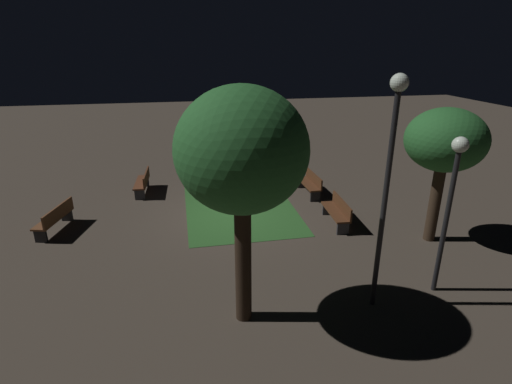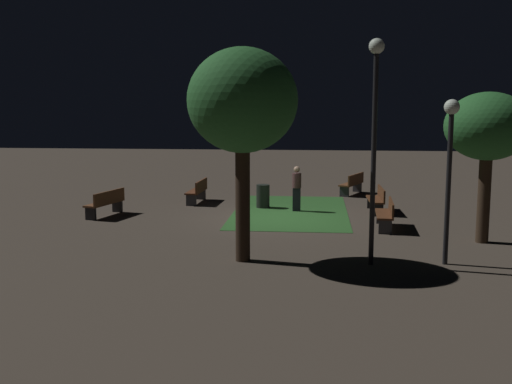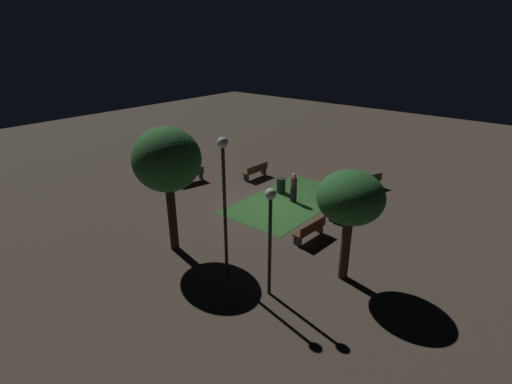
% 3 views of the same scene
% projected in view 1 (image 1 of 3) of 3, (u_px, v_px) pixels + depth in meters
% --- Properties ---
extents(ground_plane, '(60.00, 60.00, 0.00)m').
position_uv_depth(ground_plane, '(230.00, 215.00, 14.29)').
color(ground_plane, '#473D33').
extents(grass_lawn, '(7.09, 4.00, 0.01)m').
position_uv_depth(grass_lawn, '(237.00, 201.00, 15.55)').
color(grass_lawn, '#2D6028').
rests_on(grass_lawn, ground).
extents(bench_by_lamp, '(1.82, 0.58, 0.88)m').
position_uv_depth(bench_by_lamp, '(338.00, 211.00, 13.41)').
color(bench_by_lamp, '#512D19').
rests_on(bench_by_lamp, ground).
extents(bench_front_right, '(1.81, 0.51, 0.88)m').
position_uv_depth(bench_front_right, '(310.00, 183.00, 16.07)').
color(bench_front_right, '#512D19').
rests_on(bench_front_right, ground).
extents(bench_path_side, '(1.84, 1.14, 0.88)m').
position_uv_depth(bench_path_side, '(272.00, 156.00, 19.84)').
color(bench_path_side, brown).
rests_on(bench_path_side, ground).
extents(bench_near_trees, '(1.82, 0.56, 0.88)m').
position_uv_depth(bench_near_trees, '(143.00, 182.00, 16.24)').
color(bench_near_trees, brown).
rests_on(bench_near_trees, ground).
extents(bench_front_left, '(1.86, 0.91, 0.88)m').
position_uv_depth(bench_front_left, '(55.00, 218.00, 12.89)').
color(bench_front_left, brown).
rests_on(bench_front_left, ground).
extents(tree_back_left, '(2.63, 2.63, 5.14)m').
position_uv_depth(tree_back_left, '(242.00, 153.00, 7.61)').
color(tree_back_left, '#2D2116').
rests_on(tree_back_left, ground).
extents(tree_lawn_side, '(2.30, 2.30, 4.13)m').
position_uv_depth(tree_lawn_side, '(445.00, 142.00, 11.40)').
color(tree_lawn_side, '#38281C').
rests_on(tree_lawn_side, ground).
extents(lamp_post_near_wall, '(0.36, 0.36, 3.92)m').
position_uv_depth(lamp_post_near_wall, '(452.00, 188.00, 9.00)').
color(lamp_post_near_wall, black).
rests_on(lamp_post_near_wall, ground).
extents(lamp_post_plaza_west, '(0.36, 0.36, 5.29)m').
position_uv_depth(lamp_post_plaza_west, '(390.00, 162.00, 8.19)').
color(lamp_post_plaza_west, black).
rests_on(lamp_post_plaza_west, ground).
extents(trash_bin, '(0.49, 0.49, 0.86)m').
position_uv_depth(trash_bin, '(209.00, 186.00, 15.86)').
color(trash_bin, black).
rests_on(trash_bin, ground).
extents(pedestrian, '(0.32, 0.32, 1.61)m').
position_uv_depth(pedestrian, '(242.00, 179.00, 15.39)').
color(pedestrian, black).
rests_on(pedestrian, ground).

